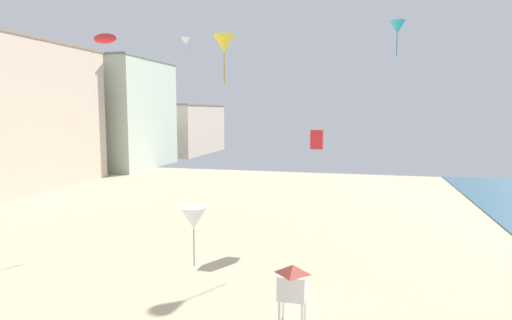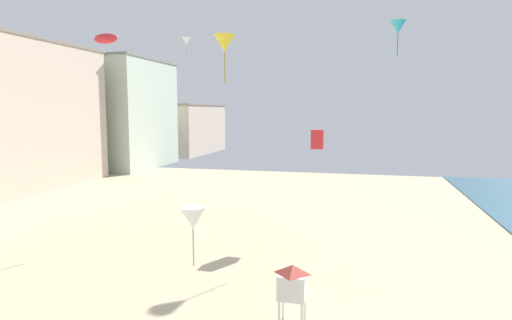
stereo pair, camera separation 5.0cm
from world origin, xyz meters
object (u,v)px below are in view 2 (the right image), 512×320
(kite_yellow_delta, at_px, (225,44))
(kite_cyan_delta, at_px, (398,27))
(kite_white_delta, at_px, (186,41))
(kite_red_box, at_px, (317,139))
(kite_white_delta_2, at_px, (193,218))
(lifeguard_stand, at_px, (292,282))
(kite_red_parafoil, at_px, (106,39))

(kite_yellow_delta, xyz_separation_m, kite_cyan_delta, (13.33, 2.50, 1.14))
(kite_white_delta, bearing_deg, kite_red_box, -33.02)
(kite_white_delta, height_order, kite_white_delta_2, kite_white_delta)
(lifeguard_stand, height_order, kite_white_delta, kite_white_delta)
(kite_red_parafoil, bearing_deg, kite_cyan_delta, 11.10)
(kite_red_box, relative_size, kite_white_delta_2, 0.77)
(kite_red_box, relative_size, kite_yellow_delta, 0.36)
(kite_white_delta, bearing_deg, lifeguard_stand, -58.68)
(kite_yellow_delta, bearing_deg, kite_red_parafoil, -168.24)
(kite_white_delta_2, bearing_deg, kite_red_parafoil, 127.57)
(kite_white_delta, distance_m, kite_white_delta_2, 32.21)
(kite_yellow_delta, bearing_deg, kite_red_box, -19.69)
(kite_red_box, height_order, kite_white_delta_2, kite_red_box)
(kite_red_box, bearing_deg, kite_white_delta, 146.98)
(kite_red_box, bearing_deg, lifeguard_stand, -87.75)
(lifeguard_stand, bearing_deg, kite_white_delta_2, -98.38)
(kite_red_box, xyz_separation_m, kite_red_parafoil, (-17.16, 0.83, 7.79))
(lifeguard_stand, xyz_separation_m, kite_red_parafoil, (-17.73, 15.26, 12.57))
(kite_white_delta_2, bearing_deg, kite_yellow_delta, 105.57)
(kite_red_box, distance_m, kite_white_delta_2, 19.52)
(kite_white_delta, distance_m, kite_cyan_delta, 19.47)
(kite_white_delta_2, xyz_separation_m, kite_red_parafoil, (-15.58, 20.25, 8.87))
(kite_white_delta_2, distance_m, kite_red_parafoil, 27.05)
(kite_red_box, distance_m, kite_yellow_delta, 11.05)
(kite_white_delta, distance_m, kite_red_box, 18.37)
(lifeguard_stand, distance_m, kite_cyan_delta, 24.28)
(kite_cyan_delta, xyz_separation_m, kite_white_delta_2, (-7.14, -24.71, -9.56))
(kite_red_box, bearing_deg, kite_red_parafoil, 177.24)
(kite_red_box, xyz_separation_m, kite_cyan_delta, (5.56, 5.28, 8.48))
(kite_white_delta, relative_size, kite_white_delta_2, 1.10)
(kite_cyan_delta, relative_size, kite_white_delta_2, 1.53)
(kite_white_delta_2, height_order, kite_red_parafoil, kite_red_parafoil)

